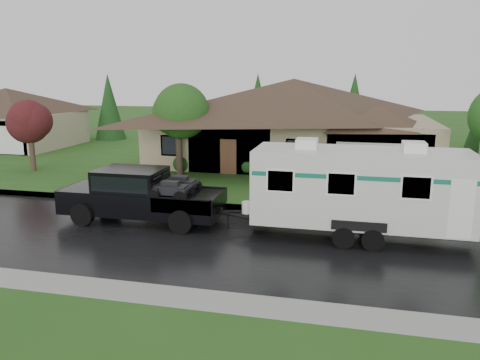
% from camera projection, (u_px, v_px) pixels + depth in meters
% --- Properties ---
extents(ground, '(140.00, 140.00, 0.00)m').
position_uv_depth(ground, '(203.00, 222.00, 19.40)').
color(ground, '#235219').
rests_on(ground, ground).
extents(road, '(140.00, 8.00, 0.01)m').
position_uv_depth(road, '(187.00, 238.00, 17.50)').
color(road, black).
rests_on(road, ground).
extents(curb, '(140.00, 0.50, 0.15)m').
position_uv_depth(curb, '(218.00, 206.00, 21.52)').
color(curb, gray).
rests_on(curb, ground).
extents(lawn, '(140.00, 26.00, 0.15)m').
position_uv_depth(lawn, '(266.00, 159.00, 33.64)').
color(lawn, '#235219').
rests_on(lawn, ground).
extents(house_main, '(19.44, 10.80, 6.90)m').
position_uv_depth(house_main, '(297.00, 112.00, 31.26)').
color(house_main, gray).
rests_on(house_main, lawn).
extents(house_far, '(10.80, 8.64, 5.80)m').
position_uv_depth(house_far, '(9.00, 112.00, 38.67)').
color(house_far, '#BFAB8E').
rests_on(house_far, lawn).
extents(tree_left_green, '(3.29, 3.29, 5.45)m').
position_uv_depth(tree_left_green, '(178.00, 111.00, 27.20)').
color(tree_left_green, '#382B1E').
rests_on(tree_left_green, lawn).
extents(tree_red, '(2.62, 2.62, 4.34)m').
position_uv_depth(tree_red, '(29.00, 122.00, 28.47)').
color(tree_red, '#382B1E').
rests_on(tree_red, lawn).
extents(shrub_row, '(13.60, 1.00, 1.00)m').
position_uv_depth(shrub_row, '(283.00, 167.00, 27.65)').
color(shrub_row, '#143814').
rests_on(shrub_row, lawn).
extents(pickup_truck, '(6.62, 2.52, 2.21)m').
position_uv_depth(pickup_truck, '(139.00, 194.00, 19.28)').
color(pickup_truck, black).
rests_on(pickup_truck, ground).
extents(travel_trailer, '(8.17, 2.87, 3.66)m').
position_uv_depth(travel_trailer, '(360.00, 187.00, 17.16)').
color(travel_trailer, silver).
rests_on(travel_trailer, ground).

